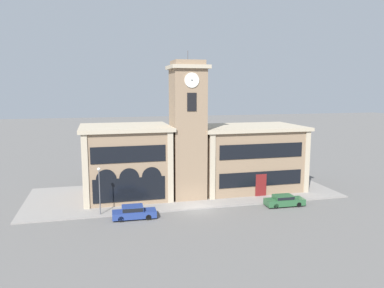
% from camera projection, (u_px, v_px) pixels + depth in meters
% --- Properties ---
extents(ground_plane, '(300.00, 300.00, 0.00)m').
position_uv_depth(ground_plane, '(198.00, 210.00, 44.06)').
color(ground_plane, '#605E5B').
extents(sidewalk_kerb, '(40.72, 14.21, 0.15)m').
position_uv_depth(sidewalk_kerb, '(184.00, 193.00, 50.86)').
color(sidewalk_kerb, gray).
rests_on(sidewalk_kerb, ground_plane).
extents(clock_tower, '(4.78, 4.78, 18.78)m').
position_uv_depth(clock_tower, '(188.00, 130.00, 47.67)').
color(clock_tower, '#897056').
rests_on(clock_tower, ground_plane).
extents(town_hall_left_wing, '(11.44, 9.83, 9.40)m').
position_uv_depth(town_hall_left_wing, '(126.00, 161.00, 48.78)').
color(town_hall_left_wing, '#897056').
rests_on(town_hall_left_wing, ground_plane).
extents(town_hall_right_wing, '(14.72, 9.83, 8.98)m').
position_uv_depth(town_hall_right_wing, '(248.00, 157.00, 52.98)').
color(town_hall_right_wing, '#897056').
rests_on(town_hall_right_wing, ground_plane).
extents(parked_car_near, '(4.81, 1.96, 1.46)m').
position_uv_depth(parked_car_near, '(134.00, 212.00, 40.92)').
color(parked_car_near, navy).
rests_on(parked_car_near, ground_plane).
extents(parked_car_mid, '(4.81, 1.93, 1.35)m').
position_uv_depth(parked_car_mid, '(284.00, 200.00, 45.35)').
color(parked_car_mid, '#285633').
rests_on(parked_car_mid, ground_plane).
extents(street_lamp, '(0.36, 0.36, 5.36)m').
position_uv_depth(street_lamp, '(99.00, 183.00, 41.45)').
color(street_lamp, '#4C4C51').
rests_on(street_lamp, sidewalk_kerb).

